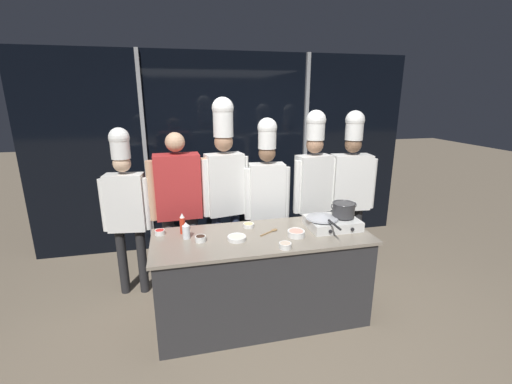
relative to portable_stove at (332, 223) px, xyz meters
name	(u,v)px	position (x,y,z in m)	size (l,w,h in m)	color
ground_plane	(262,317)	(-0.72, -0.03, -0.93)	(24.00, 24.00, 0.00)	#7F705B
window_wall_back	(229,153)	(-0.72, 1.88, 0.42)	(5.31, 0.09, 2.70)	black
demo_counter	(262,277)	(-0.72, -0.03, -0.49)	(2.02, 0.79, 0.88)	#2D2D30
portable_stove	(332,223)	(0.00, 0.00, 0.00)	(0.49, 0.39, 0.11)	silver
frying_pan	(322,216)	(-0.11, 0.00, 0.08)	(0.31, 0.54, 0.05)	#ADAFB5
stock_pot	(344,209)	(0.11, 0.00, 0.13)	(0.25, 0.22, 0.14)	#333335
squeeze_bottle_chili	(182,224)	(-1.44, 0.19, 0.05)	(0.05, 0.05, 0.20)	red
squeeze_bottle_clear	(186,231)	(-1.41, 0.06, 0.03)	(0.07, 0.07, 0.16)	white
prep_bowl_bell_pepper	(160,232)	(-1.65, 0.20, -0.02)	(0.09, 0.09, 0.05)	white
prep_bowl_soy_glaze	(201,238)	(-1.29, -0.04, -0.02)	(0.10, 0.10, 0.05)	white
prep_bowl_shrimp	(296,233)	(-0.42, -0.12, -0.02)	(0.16, 0.16, 0.06)	white
prep_bowl_ginger	(249,225)	(-0.80, 0.19, -0.03)	(0.11, 0.11, 0.04)	white
prep_bowl_garlic	(237,238)	(-0.97, -0.08, -0.03)	(0.17, 0.17, 0.04)	white
prep_bowl_chicken	(285,245)	(-0.60, -0.34, -0.02)	(0.11, 0.11, 0.05)	white
serving_spoon_slotted	(272,231)	(-0.61, 0.03, -0.04)	(0.21, 0.15, 0.02)	olive
chef_head	(126,200)	(-2.00, 0.75, 0.15)	(0.50, 0.25, 1.83)	#232326
person_guest	(179,198)	(-1.46, 0.74, 0.14)	(0.63, 0.27, 1.77)	#4C4C51
chef_sous	(225,178)	(-0.95, 0.75, 0.33)	(0.52, 0.28, 2.12)	#2D3856
chef_line	(267,189)	(-0.49, 0.68, 0.20)	(0.51, 0.23, 1.91)	#4C4C51
chef_pastry	(313,181)	(0.07, 0.69, 0.25)	(0.52, 0.26, 1.98)	#2D3856
chef_apprentice	(350,182)	(0.56, 0.70, 0.20)	(0.59, 0.29, 1.97)	#232326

